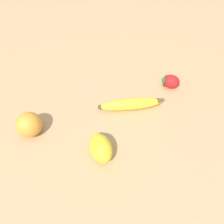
{
  "coord_description": "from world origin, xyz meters",
  "views": [
    {
      "loc": [
        -0.28,
        -0.15,
        0.5
      ],
      "look_at": [
        0.02,
        0.09,
        0.03
      ],
      "focal_mm": 35.0,
      "sensor_mm": 36.0,
      "label": 1
    }
  ],
  "objects_px": {
    "orange": "(29,124)",
    "strawberry": "(170,81)",
    "lemon": "(101,148)",
    "banana": "(132,104)"
  },
  "relations": [
    {
      "from": "banana",
      "to": "strawberry",
      "type": "relative_size",
      "value": 2.34
    },
    {
      "from": "strawberry",
      "to": "lemon",
      "type": "height_order",
      "value": "lemon"
    },
    {
      "from": "banana",
      "to": "orange",
      "type": "height_order",
      "value": "orange"
    },
    {
      "from": "lemon",
      "to": "orange",
      "type": "bearing_deg",
      "value": 109.82
    },
    {
      "from": "banana",
      "to": "lemon",
      "type": "bearing_deg",
      "value": -126.54
    },
    {
      "from": "strawberry",
      "to": "lemon",
      "type": "xyz_separation_m",
      "value": [
        -0.32,
        0.01,
        0.01
      ]
    },
    {
      "from": "orange",
      "to": "strawberry",
      "type": "relative_size",
      "value": 0.98
    },
    {
      "from": "lemon",
      "to": "banana",
      "type": "bearing_deg",
      "value": 9.61
    },
    {
      "from": "banana",
      "to": "strawberry",
      "type": "bearing_deg",
      "value": 29.35
    },
    {
      "from": "banana",
      "to": "orange",
      "type": "distance_m",
      "value": 0.29
    }
  ]
}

